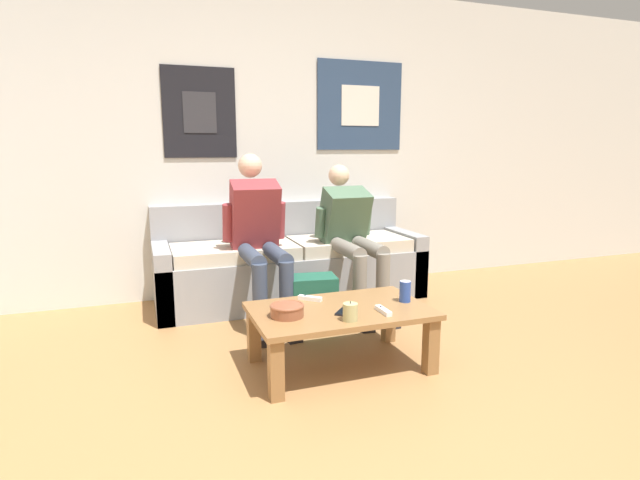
# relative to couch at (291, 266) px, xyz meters

# --- Properties ---
(ground_plane) EXTENTS (18.00, 18.00, 0.00)m
(ground_plane) POSITION_rel_couch_xyz_m (-0.19, -2.28, -0.28)
(ground_plane) COLOR #9E7042
(wall_back) EXTENTS (10.00, 0.07, 2.55)m
(wall_back) POSITION_rel_couch_xyz_m (-0.19, 0.36, 1.00)
(wall_back) COLOR silver
(wall_back) RESTS_ON ground_plane
(couch) EXTENTS (2.14, 0.71, 0.78)m
(couch) POSITION_rel_couch_xyz_m (0.00, 0.00, 0.00)
(couch) COLOR gray
(couch) RESTS_ON ground_plane
(coffee_table) EXTENTS (0.99, 0.61, 0.35)m
(coffee_table) POSITION_rel_couch_xyz_m (-0.12, -1.35, 0.01)
(coffee_table) COLOR olive
(coffee_table) RESTS_ON ground_plane
(person_seated_adult) EXTENTS (0.47, 0.91, 1.19)m
(person_seated_adult) POSITION_rel_couch_xyz_m (-0.35, -0.37, 0.36)
(person_seated_adult) COLOR #384256
(person_seated_adult) RESTS_ON ground_plane
(person_seated_teen) EXTENTS (0.47, 0.90, 1.10)m
(person_seated_teen) POSITION_rel_couch_xyz_m (0.37, -0.38, 0.32)
(person_seated_teen) COLOR gray
(person_seated_teen) RESTS_ON ground_plane
(backpack) EXTENTS (0.34, 0.28, 0.37)m
(backpack) POSITION_rel_couch_xyz_m (-0.05, -0.72, -0.10)
(backpack) COLOR #1E5642
(backpack) RESTS_ON ground_plane
(ceramic_bowl) EXTENTS (0.18, 0.18, 0.07)m
(ceramic_bowl) POSITION_rel_couch_xyz_m (-0.43, -1.38, 0.11)
(ceramic_bowl) COLOR brown
(ceramic_bowl) RESTS_ON coffee_table
(pillar_candle) EXTENTS (0.08, 0.08, 0.10)m
(pillar_candle) POSITION_rel_couch_xyz_m (-0.14, -1.56, 0.11)
(pillar_candle) COLOR tan
(pillar_candle) RESTS_ON coffee_table
(drink_can_blue) EXTENTS (0.07, 0.07, 0.12)m
(drink_can_blue) POSITION_rel_couch_xyz_m (0.29, -1.37, 0.13)
(drink_can_blue) COLOR #28479E
(drink_can_blue) RESTS_ON coffee_table
(game_controller_near_left) EXTENTS (0.03, 0.14, 0.03)m
(game_controller_near_left) POSITION_rel_couch_xyz_m (0.08, -1.50, 0.08)
(game_controller_near_left) COLOR white
(game_controller_near_left) RESTS_ON coffee_table
(game_controller_near_right) EXTENTS (0.13, 0.12, 0.03)m
(game_controller_near_right) POSITION_rel_couch_xyz_m (-0.23, -1.15, 0.08)
(game_controller_near_right) COLOR white
(game_controller_near_right) RESTS_ON coffee_table
(cell_phone) EXTENTS (0.14, 0.15, 0.01)m
(cell_phone) POSITION_rel_couch_xyz_m (-0.12, -1.43, 0.07)
(cell_phone) COLOR black
(cell_phone) RESTS_ON coffee_table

